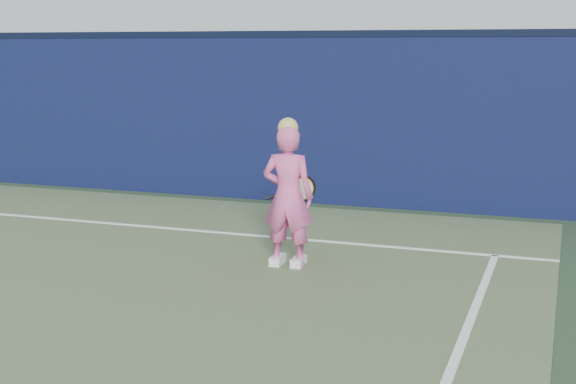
% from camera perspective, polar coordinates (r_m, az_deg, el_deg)
% --- Properties ---
extents(backstop_wall, '(24.00, 0.40, 2.50)m').
position_cam_1_polar(backstop_wall, '(12.96, -5.85, 5.32)').
color(backstop_wall, '#0B1634').
rests_on(backstop_wall, ground).
extents(wall_cap, '(24.00, 0.42, 0.10)m').
position_cam_1_polar(wall_cap, '(12.91, -5.96, 11.07)').
color(wall_cap, black).
rests_on(wall_cap, backstop_wall).
extents(player, '(0.58, 0.40, 1.63)m').
position_cam_1_polar(player, '(8.65, 0.00, -0.25)').
color(player, '#DE5696').
rests_on(player, ground).
extents(racket, '(0.55, 0.29, 0.32)m').
position_cam_1_polar(racket, '(9.12, 0.88, 0.20)').
color(racket, black).
rests_on(racket, ground).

